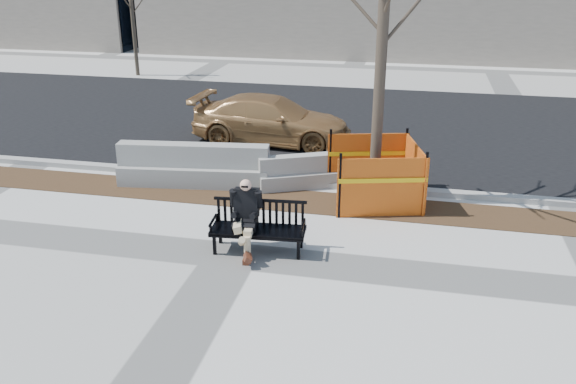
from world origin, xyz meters
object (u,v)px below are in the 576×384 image
bench (259,251)px  seated_man (246,249)px  sedan (272,142)px  jersey_barrier_left (195,185)px  jersey_barrier_right (317,185)px  tree_fence (373,200)px

bench → seated_man: bearing=168.5°
bench → sedan: size_ratio=0.39×
seated_man → sedan: 6.37m
sedan → jersey_barrier_left: sedan is taller
bench → jersey_barrier_right: 3.36m
tree_fence → bench: bearing=-123.1°
bench → jersey_barrier_left: (-2.21, 2.80, 0.00)m
tree_fence → jersey_barrier_right: (-1.31, 0.61, 0.00)m
bench → jersey_barrier_right: bench is taller
bench → seated_man: (-0.23, 0.03, 0.00)m
seated_man → jersey_barrier_left: size_ratio=0.38×
jersey_barrier_left → tree_fence: bearing=-8.2°
seated_man → jersey_barrier_right: size_ratio=0.49×
sedan → jersey_barrier_left: size_ratio=1.29×
jersey_barrier_right → bench: bearing=-122.8°
tree_fence → sedan: bearing=130.4°
seated_man → jersey_barrier_left: bearing=120.8°
bench → tree_fence: bearing=52.0°
bench → sedan: bearing=96.6°
tree_fence → jersey_barrier_left: size_ratio=1.98×
tree_fence → jersey_barrier_left: 3.99m
bench → sedan: (-1.28, 6.31, 0.00)m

